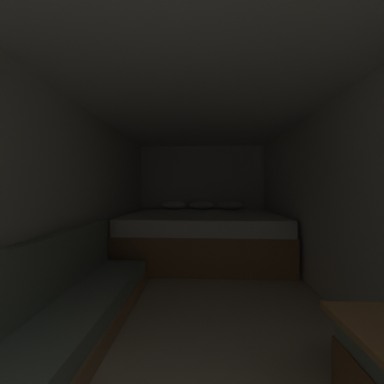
% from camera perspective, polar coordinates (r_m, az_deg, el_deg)
% --- Properties ---
extents(ground_plane, '(6.99, 6.99, 0.00)m').
position_cam_1_polar(ground_plane, '(2.46, 2.55, -27.59)').
color(ground_plane, beige).
extents(wall_back, '(2.70, 0.05, 2.07)m').
position_cam_1_polar(wall_back, '(4.68, 2.57, -0.78)').
color(wall_back, silver).
rests_on(wall_back, ground).
extents(wall_left, '(0.05, 4.99, 2.07)m').
position_cam_1_polar(wall_left, '(2.54, -28.89, -2.39)').
color(wall_left, silver).
rests_on(wall_left, ground).
extents(wall_right, '(0.05, 4.99, 2.07)m').
position_cam_1_polar(wall_right, '(2.54, 34.04, -2.43)').
color(wall_right, silver).
rests_on(wall_right, ground).
extents(ceiling_slab, '(2.70, 4.99, 0.05)m').
position_cam_1_polar(ceiling_slab, '(2.35, 2.59, 23.91)').
color(ceiling_slab, white).
rests_on(ceiling_slab, wall_left).
extents(bed, '(2.48, 1.77, 0.93)m').
position_cam_1_polar(bed, '(3.82, 2.56, -10.97)').
color(bed, '#9E7247').
rests_on(bed, ground).
extents(sofa_left, '(0.60, 2.46, 0.79)m').
position_cam_1_polar(sofa_left, '(2.01, -32.81, -26.72)').
color(sofa_left, tan).
rests_on(sofa_left, ground).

